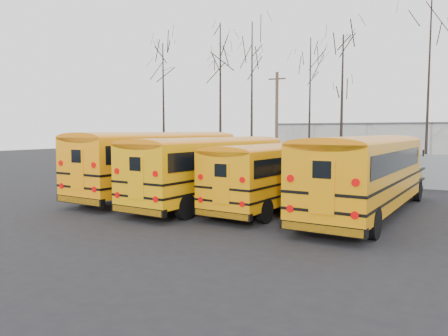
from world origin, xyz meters
The scene contains 14 objects.
ground centered at (0.00, 0.00, 0.00)m, with size 120.00×120.00×0.00m, color black.
fence centered at (0.00, 12.00, 1.00)m, with size 40.00×0.04×2.00m, color gray.
distant_building centered at (2.00, 32.00, 2.00)m, with size 22.00×8.00×4.00m, color #B5B5AF.
bus_a centered at (-5.01, 2.56, 1.95)m, with size 3.60×12.05×3.33m.
bus_b centered at (-1.53, 1.70, 1.82)m, with size 3.37×11.23×3.10m.
bus_c centered at (1.43, 2.26, 1.66)m, with size 3.13×10.30×2.84m.
bus_d centered at (5.13, 2.09, 1.87)m, with size 3.28×11.54×3.19m.
utility_pole_left centered at (-4.73, 17.32, 4.09)m, with size 1.42×0.25×7.97m.
tree_0 centered at (-15.20, 16.43, 5.52)m, with size 0.26×0.26×11.03m, color black.
tree_1 centered at (-9.74, 17.06, 6.15)m, with size 0.26×0.26×12.30m, color black.
tree_2 centered at (-5.86, 15.02, 5.76)m, with size 0.26×0.26×11.51m, color black.
tree_3 centered at (-1.24, 14.82, 4.92)m, with size 0.26×0.26×9.84m, color black.
tree_4 centered at (0.99, 14.95, 4.92)m, with size 0.26×0.26×9.83m, color black.
tree_5 centered at (6.37, 14.49, 6.42)m, with size 0.26×0.26×12.84m, color black.
Camera 1 is at (8.39, -15.35, 3.33)m, focal length 35.00 mm.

